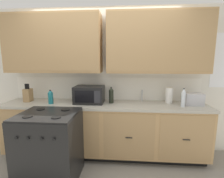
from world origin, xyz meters
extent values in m
plane|color=gray|center=(0.00, 0.00, 0.00)|extent=(8.32, 8.32, 0.00)
cube|color=silver|center=(0.00, 0.62, 1.26)|extent=(4.53, 0.05, 2.52)
cube|color=white|center=(0.00, 0.60, 1.12)|extent=(3.33, 0.01, 0.40)
cube|color=tan|center=(-0.86, 0.43, 1.90)|extent=(1.61, 0.34, 0.95)
cube|color=#A58052|center=(-0.86, 0.26, 1.90)|extent=(1.58, 0.01, 0.89)
cube|color=tan|center=(0.86, 0.43, 1.90)|extent=(1.61, 0.34, 0.95)
cube|color=#A58052|center=(0.86, 0.26, 1.90)|extent=(1.58, 0.01, 0.89)
cube|color=black|center=(0.00, 0.33, 0.05)|extent=(3.26, 0.48, 0.10)
cube|color=tan|center=(0.00, 0.30, 0.49)|extent=(3.33, 0.60, 0.78)
cube|color=#A88354|center=(-1.25, 0.00, 0.49)|extent=(0.77, 0.01, 0.72)
cube|color=black|center=(-1.25, -0.02, 0.48)|extent=(0.10, 0.01, 0.01)
cube|color=#A88354|center=(-0.42, 0.00, 0.49)|extent=(0.77, 0.01, 0.72)
cube|color=black|center=(-0.42, -0.02, 0.48)|extent=(0.10, 0.01, 0.01)
cube|color=#A88354|center=(0.42, 0.00, 0.49)|extent=(0.77, 0.01, 0.72)
cube|color=black|center=(0.42, -0.02, 0.48)|extent=(0.10, 0.01, 0.01)
cube|color=#A88354|center=(1.25, 0.00, 0.49)|extent=(0.77, 0.01, 0.72)
cube|color=black|center=(1.25, -0.02, 0.48)|extent=(0.10, 0.01, 0.01)
cube|color=#ADA899|center=(0.00, 0.30, 0.90)|extent=(3.36, 0.63, 0.04)
cube|color=#A8AAAF|center=(0.65, 0.33, 0.91)|extent=(0.56, 0.38, 0.02)
cube|color=black|center=(-0.65, -0.33, 0.46)|extent=(0.76, 0.66, 0.92)
cube|color=black|center=(-0.65, -0.33, 0.93)|extent=(0.74, 0.65, 0.02)
cylinder|color=black|center=(-0.83, -0.49, 0.94)|extent=(0.12, 0.12, 0.01)
cylinder|color=black|center=(-0.47, -0.49, 0.94)|extent=(0.12, 0.12, 0.01)
cylinder|color=black|center=(-0.83, -0.17, 0.94)|extent=(0.12, 0.12, 0.01)
cylinder|color=black|center=(-0.47, -0.17, 0.94)|extent=(0.12, 0.12, 0.01)
cylinder|color=black|center=(-0.87, -0.67, 0.75)|extent=(0.03, 0.02, 0.03)
cylinder|color=black|center=(-0.73, -0.67, 0.75)|extent=(0.03, 0.02, 0.03)
cylinder|color=black|center=(-0.57, -0.67, 0.75)|extent=(0.03, 0.02, 0.03)
cylinder|color=black|center=(-0.43, -0.67, 0.75)|extent=(0.03, 0.02, 0.03)
cube|color=black|center=(-0.24, 0.34, 1.06)|extent=(0.48, 0.36, 0.28)
cube|color=black|center=(-0.28, 0.16, 1.06)|extent=(0.31, 0.01, 0.19)
cube|color=#28282D|center=(-0.08, 0.16, 1.06)|extent=(0.10, 0.01, 0.19)
cube|color=#B7B7BC|center=(1.44, 0.32, 1.02)|extent=(0.28, 0.18, 0.19)
cube|color=black|center=(1.39, 0.32, 1.11)|extent=(0.02, 0.13, 0.01)
cube|color=black|center=(1.49, 0.32, 1.11)|extent=(0.02, 0.13, 0.01)
cube|color=#9C794E|center=(-1.33, 0.35, 1.03)|extent=(0.11, 0.14, 0.22)
cylinder|color=black|center=(-1.36, 0.34, 1.19)|extent=(0.02, 0.02, 0.09)
cylinder|color=black|center=(-1.34, 0.34, 1.19)|extent=(0.02, 0.02, 0.09)
cylinder|color=black|center=(-1.32, 0.34, 1.19)|extent=(0.02, 0.02, 0.09)
cylinder|color=black|center=(-1.30, 0.34, 1.19)|extent=(0.02, 0.02, 0.09)
cylinder|color=#B2B5BA|center=(0.65, 0.51, 1.02)|extent=(0.02, 0.02, 0.20)
cylinder|color=white|center=(1.08, 0.42, 1.05)|extent=(0.12, 0.12, 0.26)
cylinder|color=#1E707A|center=(-0.86, 0.22, 1.01)|extent=(0.08, 0.08, 0.18)
cone|color=#1E707A|center=(-0.86, 0.22, 1.13)|extent=(0.07, 0.07, 0.05)
cylinder|color=black|center=(-0.86, 0.22, 1.14)|extent=(0.03, 0.03, 0.02)
cylinder|color=black|center=(0.12, 0.34, 1.03)|extent=(0.08, 0.08, 0.22)
cone|color=black|center=(0.12, 0.34, 1.16)|extent=(0.07, 0.07, 0.05)
cylinder|color=black|center=(0.12, 0.34, 1.18)|extent=(0.03, 0.03, 0.02)
cylinder|color=silver|center=(1.24, 0.20, 1.04)|extent=(0.06, 0.06, 0.23)
cone|color=silver|center=(1.24, 0.20, 1.18)|extent=(0.06, 0.06, 0.06)
cylinder|color=black|center=(1.24, 0.20, 1.20)|extent=(0.02, 0.02, 0.02)
camera|label=1|loc=(0.34, -2.32, 1.61)|focal=26.31mm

